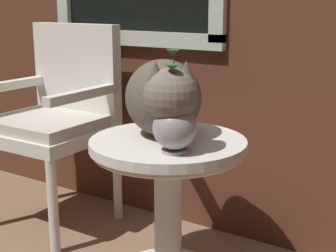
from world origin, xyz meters
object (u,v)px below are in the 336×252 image
at_px(wicker_chair, 58,112).
at_px(cat, 164,97).
at_px(pewter_vase_with_ivy, 175,123).
at_px(wicker_side_table, 168,184).

distance_m(wicker_chair, cat, 0.77).
distance_m(wicker_chair, pewter_vase_with_ivy, 0.93).
distance_m(wicker_side_table, wicker_chair, 0.80).
height_order(wicker_side_table, pewter_vase_with_ivy, pewter_vase_with_ivy).
xyz_separation_m(cat, pewter_vase_with_ivy, (0.14, -0.15, -0.05)).
bearing_deg(wicker_side_table, cat, 142.87).
bearing_deg(cat, wicker_chair, 166.54).
bearing_deg(cat, pewter_vase_with_ivy, -46.74).
xyz_separation_m(wicker_chair, cat, (0.73, -0.17, 0.18)).
height_order(wicker_chair, cat, wicker_chair).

